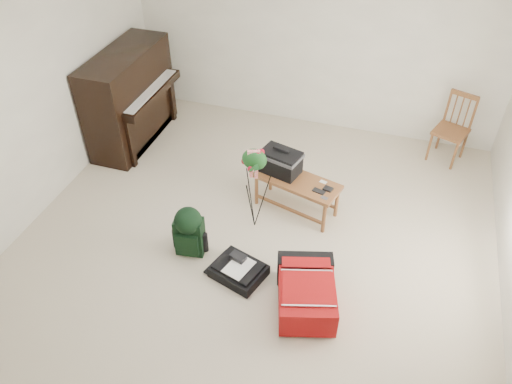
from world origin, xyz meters
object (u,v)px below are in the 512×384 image
(black_duffel, at_px, (239,270))
(green_backpack, at_px, (189,229))
(flower_stand, at_px, (254,190))
(red_suitcase, at_px, (308,288))
(bench, at_px, (284,170))
(dining_chair, at_px, (451,129))
(piano, at_px, (131,99))

(black_duffel, height_order, green_backpack, green_backpack)
(black_duffel, height_order, flower_stand, flower_stand)
(black_duffel, bearing_deg, red_suitcase, 10.21)
(bench, distance_m, dining_chair, 2.38)
(red_suitcase, bearing_deg, dining_chair, 51.25)
(black_duffel, bearing_deg, dining_chair, 72.67)
(piano, relative_size, flower_stand, 1.41)
(dining_chair, xyz_separation_m, flower_stand, (-1.98, -2.01, 0.08))
(piano, relative_size, bench, 1.44)
(dining_chair, bearing_deg, black_duffel, -104.12)
(piano, relative_size, black_duffel, 2.53)
(bench, bearing_deg, dining_chair, 57.34)
(dining_chair, relative_size, green_backpack, 1.54)
(black_duffel, relative_size, flower_stand, 0.56)
(black_duffel, distance_m, green_backpack, 0.66)
(bench, relative_size, dining_chair, 1.16)
(piano, distance_m, flower_stand, 2.41)
(dining_chair, bearing_deg, flower_stand, -114.01)
(dining_chair, height_order, black_duffel, dining_chair)
(piano, bearing_deg, green_backpack, -48.18)
(red_suitcase, xyz_separation_m, black_duffel, (-0.73, 0.09, -0.10))
(piano, xyz_separation_m, red_suitcase, (2.90, -2.02, -0.42))
(piano, distance_m, bench, 2.43)
(bench, relative_size, black_duffel, 1.76)
(dining_chair, distance_m, green_backpack, 3.60)
(piano, distance_m, green_backpack, 2.39)
(red_suitcase, distance_m, black_duffel, 0.74)
(piano, bearing_deg, flower_stand, -29.41)
(bench, relative_size, red_suitcase, 1.16)
(dining_chair, relative_size, red_suitcase, 1.00)
(red_suitcase, bearing_deg, green_backpack, 153.05)
(piano, distance_m, dining_chair, 4.17)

